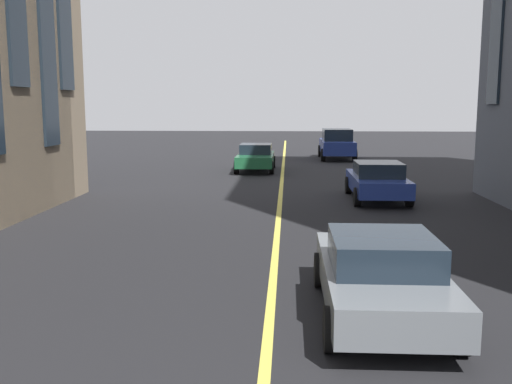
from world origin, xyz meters
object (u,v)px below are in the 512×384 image
object	(u,v)px
car_blue_far	(337,144)
car_green_oncoming	(256,157)
car_blue_near	(377,180)
car_grey_parked_a	(380,274)

from	to	relation	value
car_blue_far	car_green_oncoming	bearing A→B (deg)	144.95
car_blue_near	car_green_oncoming	world-z (taller)	same
car_grey_parked_a	car_blue_far	world-z (taller)	car_blue_far
car_grey_parked_a	car_green_oncoming	distance (m)	20.90
car_blue_near	car_grey_parked_a	world-z (taller)	same
car_green_oncoming	car_blue_far	size ratio (longest dim) A/B	0.94
car_green_oncoming	car_blue_far	bearing A→B (deg)	-35.05
car_grey_parked_a	car_green_oncoming	size ratio (longest dim) A/B	1.00
car_blue_far	car_grey_parked_a	bearing A→B (deg)	176.77
car_blue_near	car_green_oncoming	xyz separation A→B (m)	(8.99, 4.86, 0.00)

